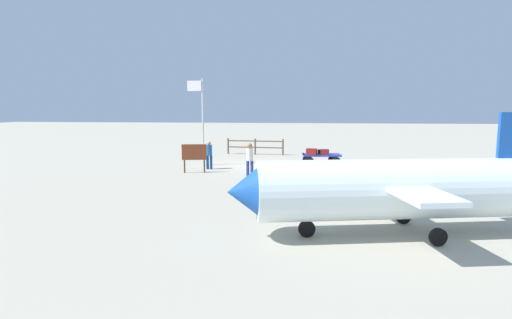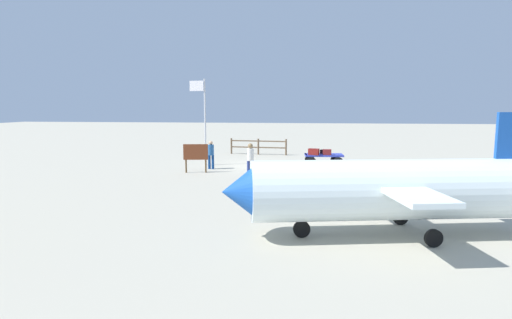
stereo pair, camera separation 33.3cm
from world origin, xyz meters
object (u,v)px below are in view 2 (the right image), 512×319
(suitcase_maroon, at_px, (327,152))
(airplane_near, at_px, (379,189))
(suitcase_navy, at_px, (324,152))
(worker_trailing, at_px, (211,153))
(luggage_cart, at_px, (323,157))
(flagpole, at_px, (203,114))
(signboard, at_px, (196,154))
(suitcase_grey, at_px, (314,152))
(worker_lead, at_px, (250,159))

(suitcase_maroon, bearing_deg, airplane_near, 93.60)
(suitcase_navy, xyz_separation_m, worker_trailing, (6.11, 2.11, 0.09))
(luggage_cart, distance_m, airplane_near, 12.67)
(worker_trailing, height_order, airplane_near, airplane_near)
(luggage_cart, relative_size, flagpole, 0.45)
(luggage_cart, distance_m, flagpole, 7.27)
(luggage_cart, distance_m, signboard, 7.35)
(flagpole, bearing_deg, signboard, 96.03)
(suitcase_grey, height_order, worker_lead, worker_lead)
(airplane_near, bearing_deg, suitcase_navy, -85.91)
(suitcase_maroon, height_order, worker_trailing, worker_trailing)
(luggage_cart, xyz_separation_m, suitcase_navy, (-0.05, -0.07, 0.30))
(suitcase_maroon, bearing_deg, suitcase_grey, 5.45)
(luggage_cart, bearing_deg, airplane_near, 94.33)
(worker_lead, relative_size, airplane_near, 0.21)
(luggage_cart, distance_m, worker_trailing, 6.40)
(suitcase_navy, height_order, worker_lead, worker_lead)
(suitcase_maroon, distance_m, flagpole, 7.32)
(worker_trailing, bearing_deg, flagpole, -61.54)
(worker_lead, height_order, signboard, worker_lead)
(suitcase_grey, relative_size, flagpole, 0.13)
(suitcase_navy, relative_size, worker_lead, 0.30)
(luggage_cart, relative_size, worker_trailing, 1.46)
(signboard, bearing_deg, suitcase_grey, -154.10)
(suitcase_grey, relative_size, airplane_near, 0.08)
(suitcase_maroon, height_order, suitcase_navy, suitcase_maroon)
(airplane_near, distance_m, flagpole, 14.39)
(luggage_cart, xyz_separation_m, signboard, (6.54, 3.31, 0.49))
(luggage_cart, height_order, suitcase_grey, suitcase_grey)
(airplane_near, height_order, signboard, airplane_near)
(luggage_cart, bearing_deg, signboard, 26.87)
(suitcase_navy, height_order, flagpole, flagpole)
(signboard, bearing_deg, worker_trailing, -110.69)
(suitcase_maroon, relative_size, signboard, 0.32)
(worker_trailing, bearing_deg, suitcase_maroon, -164.76)
(suitcase_maroon, height_order, signboard, signboard)
(airplane_near, relative_size, flagpole, 1.65)
(suitcase_grey, bearing_deg, luggage_cart, -143.66)
(suitcase_navy, relative_size, worker_trailing, 0.33)
(airplane_near, relative_size, signboard, 5.56)
(worker_lead, height_order, worker_trailing, worker_lead)
(suitcase_maroon, relative_size, airplane_near, 0.06)
(worker_lead, bearing_deg, luggage_cart, -125.86)
(suitcase_grey, xyz_separation_m, worker_lead, (2.95, 4.44, 0.13))
(suitcase_grey, bearing_deg, suitcase_navy, -141.68)
(suitcase_maroon, xyz_separation_m, suitcase_navy, (0.13, -0.41, -0.03))
(flagpole, bearing_deg, suitcase_navy, -174.23)
(suitcase_navy, height_order, signboard, signboard)
(suitcase_navy, height_order, airplane_near, airplane_near)
(suitcase_navy, height_order, worker_trailing, worker_trailing)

